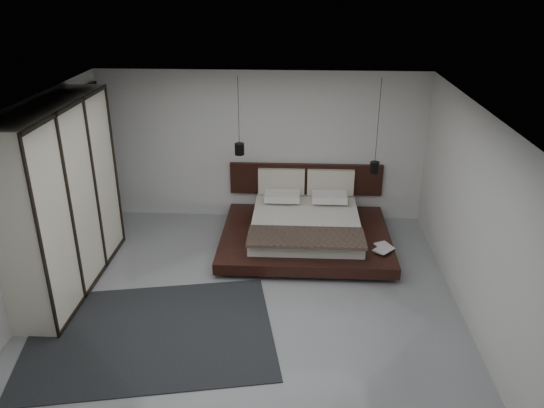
# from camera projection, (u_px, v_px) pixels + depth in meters

# --- Properties ---
(floor) EXTENTS (6.00, 6.00, 0.00)m
(floor) POSITION_uv_depth(u_px,v_px,m) (248.00, 302.00, 7.63)
(floor) COLOR gray
(floor) RESTS_ON ground
(ceiling) EXTENTS (6.00, 6.00, 0.00)m
(ceiling) POSITION_uv_depth(u_px,v_px,m) (244.00, 111.00, 6.51)
(ceiling) COLOR white
(ceiling) RESTS_ON wall_back
(wall_back) EXTENTS (6.00, 0.00, 6.00)m
(wall_back) POSITION_uv_depth(u_px,v_px,m) (262.00, 147.00, 9.82)
(wall_back) COLOR silver
(wall_back) RESTS_ON floor
(wall_front) EXTENTS (6.00, 0.00, 6.00)m
(wall_front) POSITION_uv_depth(u_px,v_px,m) (210.00, 367.00, 4.32)
(wall_front) COLOR silver
(wall_front) RESTS_ON floor
(wall_left) EXTENTS (0.00, 6.00, 6.00)m
(wall_left) POSITION_uv_depth(u_px,v_px,m) (27.00, 209.00, 7.22)
(wall_left) COLOR silver
(wall_left) RESTS_ON floor
(wall_right) EXTENTS (0.00, 6.00, 6.00)m
(wall_right) POSITION_uv_depth(u_px,v_px,m) (474.00, 219.00, 6.93)
(wall_right) COLOR silver
(wall_right) RESTS_ON floor
(lattice_screen) EXTENTS (0.05, 0.90, 2.60)m
(lattice_screen) POSITION_uv_depth(u_px,v_px,m) (96.00, 159.00, 9.50)
(lattice_screen) COLOR black
(lattice_screen) RESTS_ON floor
(bed) EXTENTS (2.86, 2.43, 1.09)m
(bed) POSITION_uv_depth(u_px,v_px,m) (306.00, 227.00, 9.22)
(bed) COLOR black
(bed) RESTS_ON floor
(book_lower) EXTENTS (0.34, 0.37, 0.03)m
(book_lower) POSITION_uv_depth(u_px,v_px,m) (378.00, 248.00, 8.55)
(book_lower) COLOR #99724C
(book_lower) RESTS_ON bed
(book_upper) EXTENTS (0.38, 0.39, 0.02)m
(book_upper) POSITION_uv_depth(u_px,v_px,m) (378.00, 247.00, 8.52)
(book_upper) COLOR #99724C
(book_upper) RESTS_ON book_lower
(pendant_left) EXTENTS (0.17, 0.17, 1.35)m
(pendant_left) POSITION_uv_depth(u_px,v_px,m) (239.00, 149.00, 9.19)
(pendant_left) COLOR black
(pendant_left) RESTS_ON ceiling
(pendant_right) EXTENTS (0.16, 0.16, 1.64)m
(pendant_right) POSITION_uv_depth(u_px,v_px,m) (375.00, 167.00, 9.19)
(pendant_right) COLOR black
(pendant_right) RESTS_ON ceiling
(wardrobe) EXTENTS (0.66, 2.80, 2.75)m
(wardrobe) POSITION_uv_depth(u_px,v_px,m) (62.00, 199.00, 7.61)
(wardrobe) COLOR silver
(wardrobe) RESTS_ON floor
(rug) EXTENTS (3.53, 2.81, 0.01)m
(rug) POSITION_uv_depth(u_px,v_px,m) (151.00, 334.00, 6.95)
(rug) COLOR black
(rug) RESTS_ON floor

